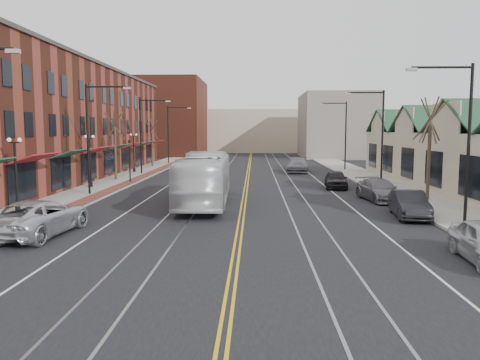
# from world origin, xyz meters

# --- Properties ---
(ground) EXTENTS (160.00, 160.00, 0.00)m
(ground) POSITION_xyz_m (0.00, 0.00, 0.00)
(ground) COLOR black
(ground) RESTS_ON ground
(sidewalk_left) EXTENTS (4.00, 120.00, 0.15)m
(sidewalk_left) POSITION_xyz_m (-12.00, 20.00, 0.07)
(sidewalk_left) COLOR gray
(sidewalk_left) RESTS_ON ground
(sidewalk_right) EXTENTS (4.00, 120.00, 0.15)m
(sidewalk_right) POSITION_xyz_m (12.00, 20.00, 0.07)
(sidewalk_right) COLOR gray
(sidewalk_right) RESTS_ON ground
(building_left) EXTENTS (10.00, 50.00, 11.00)m
(building_left) POSITION_xyz_m (-19.00, 27.00, 5.50)
(building_left) COLOR maroon
(building_left) RESTS_ON ground
(building_right) EXTENTS (8.00, 36.00, 4.60)m
(building_right) POSITION_xyz_m (18.00, 20.00, 2.30)
(building_right) COLOR #B9A98E
(building_right) RESTS_ON ground
(backdrop_left) EXTENTS (14.00, 18.00, 14.00)m
(backdrop_left) POSITION_xyz_m (-16.00, 70.00, 7.00)
(backdrop_left) COLOR maroon
(backdrop_left) RESTS_ON ground
(backdrop_mid) EXTENTS (22.00, 14.00, 9.00)m
(backdrop_mid) POSITION_xyz_m (0.00, 85.00, 4.50)
(backdrop_mid) COLOR #B9A98E
(backdrop_mid) RESTS_ON ground
(backdrop_right) EXTENTS (12.00, 16.00, 11.00)m
(backdrop_right) POSITION_xyz_m (15.00, 65.00, 5.50)
(backdrop_right) COLOR slate
(backdrop_right) RESTS_ON ground
(streetlight_l_1) EXTENTS (3.33, 0.25, 8.00)m
(streetlight_l_1) POSITION_xyz_m (-11.05, 16.00, 5.03)
(streetlight_l_1) COLOR black
(streetlight_l_1) RESTS_ON sidewalk_left
(streetlight_l_2) EXTENTS (3.33, 0.25, 8.00)m
(streetlight_l_2) POSITION_xyz_m (-11.05, 32.00, 5.03)
(streetlight_l_2) COLOR black
(streetlight_l_2) RESTS_ON sidewalk_left
(streetlight_l_3) EXTENTS (3.33, 0.25, 8.00)m
(streetlight_l_3) POSITION_xyz_m (-11.05, 48.00, 5.03)
(streetlight_l_3) COLOR black
(streetlight_l_3) RESTS_ON sidewalk_left
(streetlight_r_0) EXTENTS (3.33, 0.25, 8.00)m
(streetlight_r_0) POSITION_xyz_m (11.05, 6.00, 5.03)
(streetlight_r_0) COLOR black
(streetlight_r_0) RESTS_ON sidewalk_right
(streetlight_r_1) EXTENTS (3.33, 0.25, 8.00)m
(streetlight_r_1) POSITION_xyz_m (11.05, 22.00, 5.03)
(streetlight_r_1) COLOR black
(streetlight_r_1) RESTS_ON sidewalk_right
(streetlight_r_2) EXTENTS (3.33, 0.25, 8.00)m
(streetlight_r_2) POSITION_xyz_m (11.05, 38.00, 5.03)
(streetlight_r_2) COLOR black
(streetlight_r_2) RESTS_ON sidewalk_right
(lamppost_l_1) EXTENTS (0.84, 0.28, 4.27)m
(lamppost_l_1) POSITION_xyz_m (-12.80, 8.00, 2.20)
(lamppost_l_1) COLOR black
(lamppost_l_1) RESTS_ON sidewalk_left
(lamppost_l_2) EXTENTS (0.84, 0.28, 4.27)m
(lamppost_l_2) POSITION_xyz_m (-12.80, 20.00, 2.20)
(lamppost_l_2) COLOR black
(lamppost_l_2) RESTS_ON sidewalk_left
(lamppost_l_3) EXTENTS (0.84, 0.28, 4.27)m
(lamppost_l_3) POSITION_xyz_m (-12.80, 34.00, 2.20)
(lamppost_l_3) COLOR black
(lamppost_l_3) RESTS_ON sidewalk_left
(tree_left_near) EXTENTS (1.78, 1.37, 6.48)m
(tree_left_near) POSITION_xyz_m (-12.50, 26.00, 3.51)
(tree_left_near) COLOR #382B21
(tree_left_near) RESTS_ON sidewalk_left
(tree_left_far) EXTENTS (1.66, 1.28, 6.02)m
(tree_left_far) POSITION_xyz_m (-12.50, 42.00, 3.28)
(tree_left_far) COLOR #382B21
(tree_left_far) RESTS_ON sidewalk_left
(tree_right_mid) EXTENTS (1.90, 1.46, 6.93)m
(tree_right_mid) POSITION_xyz_m (12.50, 14.00, 3.75)
(tree_right_mid) COLOR #382B21
(tree_right_mid) RESTS_ON sidewalk_right
(manhole_far) EXTENTS (0.60, 0.60, 0.02)m
(manhole_far) POSITION_xyz_m (-11.20, 8.00, 0.16)
(manhole_far) COLOR #592D19
(manhole_far) RESTS_ON sidewalk_left
(traffic_signal) EXTENTS (0.18, 0.15, 3.80)m
(traffic_signal) POSITION_xyz_m (-10.60, 24.00, 2.35)
(traffic_signal) COLOR black
(traffic_signal) RESTS_ON sidewalk_left
(transit_bus) EXTENTS (3.13, 12.13, 3.36)m
(transit_bus) POSITION_xyz_m (-2.53, 12.33, 1.68)
(transit_bus) COLOR silver
(transit_bus) RESTS_ON ground
(parked_suv) EXTENTS (3.32, 6.23, 1.67)m
(parked_suv) POSITION_xyz_m (-9.30, 3.10, 0.83)
(parked_suv) COLOR silver
(parked_suv) RESTS_ON ground
(parked_car_b) EXTENTS (2.09, 4.70, 1.50)m
(parked_car_b) POSITION_xyz_m (9.30, 7.94, 0.75)
(parked_car_b) COLOR black
(parked_car_b) RESTS_ON ground
(parked_car_c) EXTENTS (2.70, 5.30, 1.47)m
(parked_car_c) POSITION_xyz_m (9.30, 14.15, 0.74)
(parked_car_c) COLOR slate
(parked_car_c) RESTS_ON ground
(parked_car_d) EXTENTS (2.21, 4.55, 1.49)m
(parked_car_d) POSITION_xyz_m (7.50, 21.03, 0.75)
(parked_car_d) COLOR black
(parked_car_d) RESTS_ON ground
(distant_car_left) EXTENTS (2.02, 4.62, 1.48)m
(distant_car_left) POSITION_xyz_m (-5.35, 41.07, 0.74)
(distant_car_left) COLOR black
(distant_car_left) RESTS_ON ground
(distant_car_right) EXTENTS (3.05, 5.92, 1.64)m
(distant_car_right) POSITION_xyz_m (5.64, 35.46, 0.82)
(distant_car_right) COLOR slate
(distant_car_right) RESTS_ON ground
(distant_car_far) EXTENTS (2.02, 4.51, 1.50)m
(distant_car_far) POSITION_xyz_m (-7.04, 53.60, 0.75)
(distant_car_far) COLOR #B4B7BC
(distant_car_far) RESTS_ON ground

